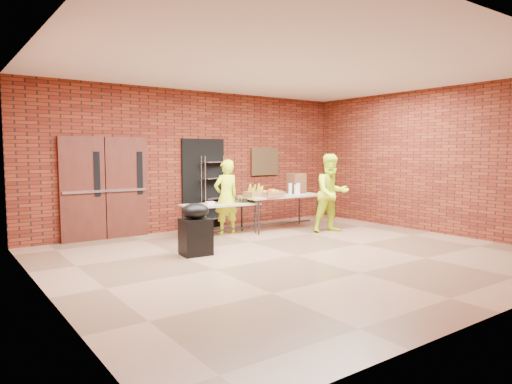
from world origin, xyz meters
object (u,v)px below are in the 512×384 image
at_px(table_left, 220,206).
at_px(table_right, 281,198).
at_px(coffee_dispenser, 296,183).
at_px(covered_grill, 196,229).
at_px(volunteer_woman, 226,197).
at_px(wire_rack, 215,192).
at_px(volunteer_man, 332,193).

bearing_deg(table_left, table_right, 0.08).
distance_m(table_left, coffee_dispenser, 2.18).
bearing_deg(covered_grill, volunteer_woman, 48.03).
xyz_separation_m(wire_rack, covered_grill, (-1.73, -2.27, -0.39)).
bearing_deg(table_left, volunteer_man, -20.98).
distance_m(coffee_dispenser, covered_grill, 3.80).
relative_size(wire_rack, covered_grill, 1.87).
bearing_deg(table_left, covered_grill, -128.79).
height_order(coffee_dispenser, covered_grill, coffee_dispenser).
bearing_deg(volunteer_woman, wire_rack, -104.37).
distance_m(coffee_dispenser, volunteer_man, 1.11).
xyz_separation_m(coffee_dispenser, covered_grill, (-3.49, -1.38, -0.58)).
distance_m(table_left, volunteer_woman, 0.26).
bearing_deg(volunteer_woman, table_left, 13.62).
distance_m(table_right, coffee_dispenser, 0.68).
distance_m(covered_grill, volunteer_woman, 2.13).
bearing_deg(covered_grill, volunteer_man, 9.32).
xyz_separation_m(covered_grill, volunteer_woman, (1.53, 1.44, 0.36)).
bearing_deg(coffee_dispenser, wire_rack, 153.27).
bearing_deg(table_right, volunteer_man, -51.04).
height_order(covered_grill, volunteer_woman, volunteer_woman).
xyz_separation_m(table_left, covered_grill, (-1.35, -1.39, -0.17)).
distance_m(table_left, volunteer_man, 2.51).
xyz_separation_m(table_left, coffee_dispenser, (2.15, -0.01, 0.41)).
bearing_deg(wire_rack, volunteer_woman, -117.36).
bearing_deg(volunteer_man, table_left, 167.12).
distance_m(wire_rack, volunteer_man, 2.72).
bearing_deg(volunteer_man, volunteer_woman, 164.20).
xyz_separation_m(volunteer_woman, volunteer_man, (2.06, -1.15, 0.06)).
relative_size(table_right, coffee_dispenser, 4.18).
distance_m(wire_rack, covered_grill, 2.88).
bearing_deg(volunteer_man, wire_rack, 146.59).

